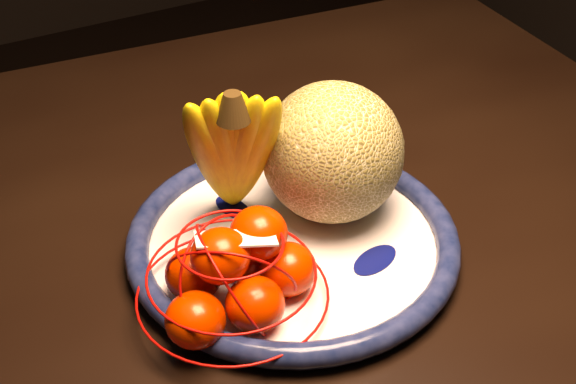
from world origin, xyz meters
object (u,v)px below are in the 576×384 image
mandarin_bag (236,273)px  banana_bunch (232,147)px  fruit_bowl (293,241)px  dining_table (57,352)px  cantaloupe (333,152)px

mandarin_bag → banana_bunch: bearing=64.1°
fruit_bowl → dining_table: bearing=164.3°
dining_table → fruit_bowl: 0.27m
banana_bunch → cantaloupe: bearing=4.6°
dining_table → banana_bunch: bearing=2.2°
banana_bunch → mandarin_bag: bearing=-94.7°
fruit_bowl → banana_bunch: 0.12m
fruit_bowl → mandarin_bag: mandarin_bag is taller
dining_table → banana_bunch: banana_bunch is taller
cantaloupe → mandarin_bag: bearing=-153.1°
dining_table → banana_bunch: size_ratio=8.86×
cantaloupe → banana_bunch: (-0.10, 0.03, 0.02)m
cantaloupe → mandarin_bag: 0.17m
cantaloupe → dining_table: bearing=172.4°
dining_table → cantaloupe: bearing=-2.3°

